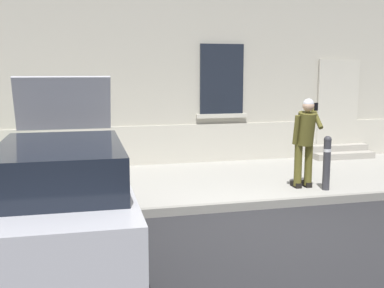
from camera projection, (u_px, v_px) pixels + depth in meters
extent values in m
plane|color=#232326|center=(261.00, 227.00, 7.38)|extent=(80.00, 80.00, 0.00)
cube|color=#99968E|center=(211.00, 182.00, 10.05)|extent=(24.00, 3.60, 0.15)
cube|color=gray|center=(241.00, 206.00, 8.27)|extent=(24.00, 0.12, 0.15)
cube|color=#B2AD9E|center=(184.00, 16.00, 11.87)|extent=(24.00, 1.40, 7.50)
cube|color=#BCB7A8|center=(191.00, 147.00, 11.68)|extent=(24.00, 0.08, 1.10)
cube|color=brown|center=(337.00, 105.00, 12.47)|extent=(1.00, 0.08, 2.10)
cube|color=#BCB7A8|center=(338.00, 103.00, 12.44)|extent=(1.16, 0.06, 2.24)
cube|color=black|center=(222.00, 79.00, 11.60)|extent=(1.10, 0.06, 1.70)
cube|color=#BCB7A8|center=(222.00, 116.00, 11.71)|extent=(1.30, 0.12, 0.10)
cube|color=#9E998E|center=(344.00, 156.00, 12.24)|extent=(1.61, 0.32, 0.16)
cube|color=#9E998E|center=(338.00, 151.00, 12.53)|extent=(1.61, 0.32, 0.32)
cube|color=#B7B7BF|center=(63.00, 207.00, 6.32)|extent=(1.82, 4.03, 0.64)
cube|color=black|center=(61.00, 165.00, 6.08)|extent=(1.58, 2.43, 0.56)
cube|color=black|center=(68.00, 187.00, 8.29)|extent=(1.66, 0.13, 0.20)
cube|color=yellow|center=(68.00, 177.00, 8.26)|extent=(0.52, 0.03, 0.12)
cube|color=#B21414|center=(21.00, 164.00, 8.05)|extent=(0.16, 0.04, 0.18)
cube|color=#B21414|center=(111.00, 160.00, 8.38)|extent=(0.16, 0.04, 0.18)
cube|color=#B7B7BF|center=(63.00, 103.00, 7.51)|extent=(1.49, 0.39, 0.87)
cylinder|color=black|center=(134.00, 266.00, 5.19)|extent=(0.21, 0.60, 0.60)
cylinder|color=black|center=(16.00, 205.00, 7.54)|extent=(0.21, 0.60, 0.60)
cylinder|color=black|center=(117.00, 199.00, 7.89)|extent=(0.21, 0.60, 0.60)
cylinder|color=#333338|center=(327.00, 165.00, 9.02)|extent=(0.14, 0.14, 0.95)
sphere|color=#333338|center=(328.00, 140.00, 8.94)|extent=(0.15, 0.15, 0.15)
cylinder|color=silver|center=(327.00, 150.00, 8.97)|extent=(0.15, 0.15, 0.06)
cylinder|color=#514C1E|center=(298.00, 165.00, 9.18)|extent=(0.15, 0.15, 0.82)
cube|color=black|center=(296.00, 184.00, 9.30)|extent=(0.12, 0.28, 0.10)
cylinder|color=#514C1E|center=(308.00, 165.00, 9.23)|extent=(0.15, 0.15, 0.82)
cube|color=black|center=(306.00, 184.00, 9.35)|extent=(0.12, 0.28, 0.10)
cylinder|color=#514C1E|center=(306.00, 129.00, 9.04)|extent=(0.34, 0.43, 0.67)
sphere|color=tan|center=(308.00, 106.00, 8.91)|extent=(0.22, 0.22, 0.22)
sphere|color=silver|center=(308.00, 104.00, 8.90)|extent=(0.21, 0.21, 0.21)
cylinder|color=#514C1E|center=(296.00, 130.00, 8.96)|extent=(0.09, 0.18, 0.57)
cylinder|color=#514C1E|center=(317.00, 118.00, 9.02)|extent=(0.09, 0.42, 0.41)
cube|color=black|center=(316.00, 107.00, 8.93)|extent=(0.07, 0.02, 0.15)
cylinder|color=beige|center=(24.00, 168.00, 10.24)|extent=(0.40, 0.40, 0.34)
cylinder|color=beige|center=(24.00, 162.00, 10.22)|extent=(0.44, 0.44, 0.05)
cylinder|color=#47331E|center=(23.00, 155.00, 10.20)|extent=(0.04, 0.04, 0.24)
sphere|color=#286B2D|center=(23.00, 147.00, 10.17)|extent=(0.44, 0.44, 0.44)
sphere|color=#286B2D|center=(28.00, 152.00, 10.16)|extent=(0.24, 0.24, 0.24)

